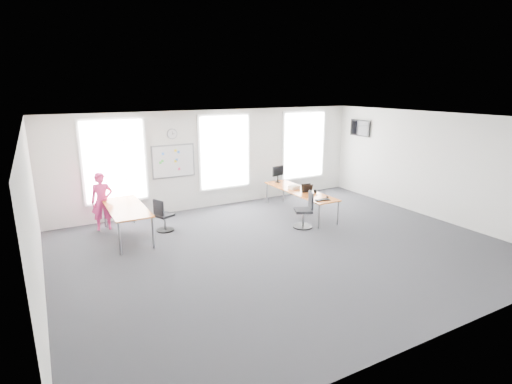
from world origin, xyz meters
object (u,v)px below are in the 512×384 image
desk_right (300,192)px  person (102,201)px  keyboard (323,200)px  monitor (278,173)px  chair_left (163,217)px  desk_left (126,209)px  headphones (313,192)px  chair_right (305,212)px

desk_right → person: bearing=165.9°
keyboard → monitor: monitor is taller
chair_left → monitor: (3.99, 0.76, 0.64)m
person → monitor: (5.32, -0.15, 0.25)m
desk_right → desk_left: (-4.91, 0.44, 0.08)m
monitor → desk_left: bearing=175.3°
headphones → desk_right: bearing=114.8°
desk_right → monitor: (-0.02, 1.20, 0.36)m
desk_right → keyboard: bearing=-93.2°
keyboard → person: bearing=169.7°
desk_right → desk_left: size_ratio=1.31×
person → desk_right: bearing=-7.7°
desk_left → keyboard: bearing=-18.4°
chair_right → monitor: (0.57, 2.30, 0.59)m
chair_right → person: bearing=-93.6°
chair_left → person: 1.65m
monitor → chair_right: bearing=-117.3°
monitor → headphones: bearing=-98.5°
keyboard → monitor: (0.05, 2.37, 0.31)m
person → keyboard: size_ratio=3.78×
chair_left → monitor: bearing=-103.0°
chair_left → keyboard: chair_left is taller
desk_right → desk_left: bearing=174.8°
chair_right → headphones: chair_right is taller
chair_left → headphones: bearing=-126.2°
desk_left → desk_right: bearing=-5.2°
keyboard → chair_right: bearing=-171.9°
desk_left → monitor: bearing=8.8°
person → chair_right: bearing=-20.9°
desk_left → keyboard: (4.84, -1.61, -0.02)m
chair_right → keyboard: size_ratio=2.41×
desk_right → chair_right: size_ratio=2.93×
chair_right → monitor: size_ratio=1.84×
chair_right → headphones: (0.71, 0.63, 0.32)m
desk_right → person: (-5.34, 1.34, 0.11)m
desk_left → person: 1.00m
person → keyboard: 5.84m
desk_left → person: size_ratio=1.42×
desk_left → chair_right: size_ratio=2.23×
desk_left → keyboard: desk_left is taller
desk_right → headphones: (0.13, -0.47, 0.10)m
chair_left → headphones: size_ratio=4.59×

